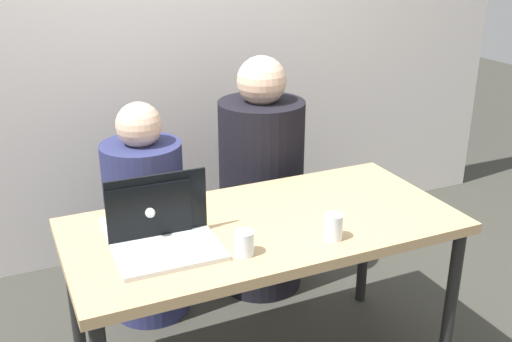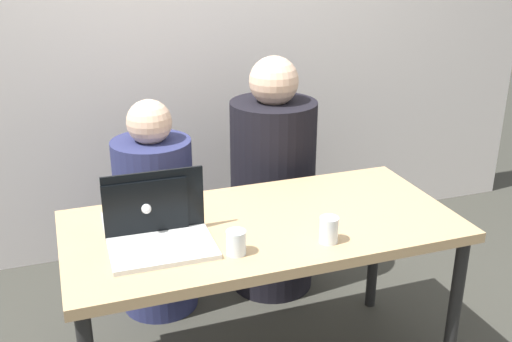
{
  "view_description": "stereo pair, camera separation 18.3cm",
  "coord_description": "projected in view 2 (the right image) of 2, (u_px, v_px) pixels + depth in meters",
  "views": [
    {
      "loc": [
        -0.87,
        -1.85,
        1.74
      ],
      "look_at": [
        0.0,
        0.07,
        0.9
      ],
      "focal_mm": 42.0,
      "sensor_mm": 36.0,
      "label": 1
    },
    {
      "loc": [
        -0.7,
        -1.92,
        1.74
      ],
      "look_at": [
        0.0,
        0.07,
        0.9
      ],
      "focal_mm": 42.0,
      "sensor_mm": 36.0,
      "label": 2
    }
  ],
  "objects": [
    {
      "name": "laptop_front_left",
      "position": [
        159.0,
        231.0,
        2.08
      ],
      "size": [
        0.36,
        0.29,
        0.25
      ],
      "rotation": [
        0.0,
        0.0,
        -0.01
      ],
      "color": "silver",
      "rests_on": "desk"
    },
    {
      "name": "water_glass_right",
      "position": [
        329.0,
        231.0,
        2.11
      ],
      "size": [
        0.07,
        0.07,
        0.1
      ],
      "color": "white",
      "rests_on": "desk"
    },
    {
      "name": "person_on_right",
      "position": [
        273.0,
        190.0,
        3.02
      ],
      "size": [
        0.48,
        0.48,
        1.21
      ],
      "rotation": [
        0.0,
        0.0,
        3.29
      ],
      "color": "black",
      "rests_on": "ground"
    },
    {
      "name": "desk",
      "position": [
        262.0,
        238.0,
        2.3
      ],
      "size": [
        1.48,
        0.72,
        0.72
      ],
      "color": "tan",
      "rests_on": "ground"
    },
    {
      "name": "person_on_left",
      "position": [
        156.0,
        219.0,
        2.86
      ],
      "size": [
        0.43,
        0.43,
        1.06
      ],
      "rotation": [
        0.0,
        0.0,
        3.33
      ],
      "color": "navy",
      "rests_on": "ground"
    },
    {
      "name": "water_glass_left",
      "position": [
        236.0,
        244.0,
        2.03
      ],
      "size": [
        0.07,
        0.07,
        0.09
      ],
      "color": "silver",
      "rests_on": "desk"
    },
    {
      "name": "back_wall",
      "position": [
        179.0,
        37.0,
        3.26
      ],
      "size": [
        4.5,
        0.1,
        2.44
      ],
      "primitive_type": "cube",
      "color": "silver",
      "rests_on": "ground"
    },
    {
      "name": "laptop_back_left",
      "position": [
        144.0,
        216.0,
        2.2
      ],
      "size": [
        0.31,
        0.26,
        0.21
      ],
      "rotation": [
        0.0,
        0.0,
        3.11
      ],
      "color": "#AEB4B4",
      "rests_on": "desk"
    }
  ]
}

